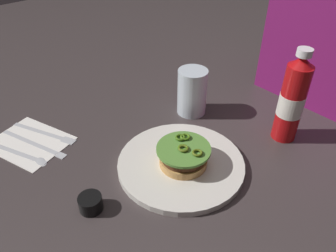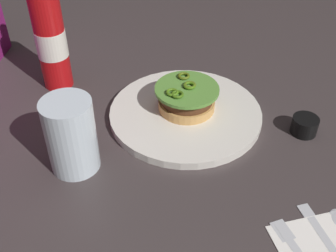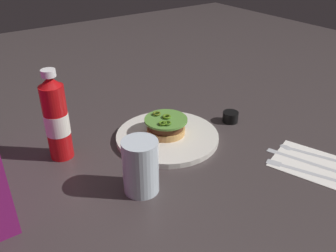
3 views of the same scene
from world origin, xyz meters
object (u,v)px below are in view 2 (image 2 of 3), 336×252
at_px(dinner_plate, 185,114).
at_px(burger_sandwich, 187,98).
at_px(ketchup_bottle, 50,38).
at_px(water_glass, 71,136).
at_px(condiment_cup, 305,125).

xyz_separation_m(dinner_plate, burger_sandwich, (0.01, -0.00, 0.03)).
distance_m(ketchup_bottle, water_glass, 0.26).
bearing_deg(condiment_cup, dinner_plate, 82.84).
relative_size(dinner_plate, burger_sandwich, 2.40).
xyz_separation_m(dinner_plate, ketchup_bottle, (0.09, 0.27, 0.10)).
bearing_deg(burger_sandwich, water_glass, 131.37).
distance_m(burger_sandwich, ketchup_bottle, 0.29).
relative_size(dinner_plate, water_glass, 2.24).
distance_m(ketchup_bottle, condiment_cup, 0.51).
bearing_deg(dinner_plate, burger_sandwich, -5.60).
xyz_separation_m(burger_sandwich, water_glass, (-0.15, 0.18, 0.03)).
xyz_separation_m(dinner_plate, condiment_cup, (-0.03, -0.22, 0.01)).
bearing_deg(ketchup_bottle, dinner_plate, -108.11).
height_order(dinner_plate, ketchup_bottle, ketchup_bottle).
height_order(burger_sandwich, water_glass, water_glass).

